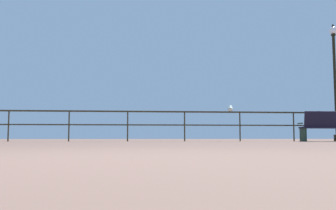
% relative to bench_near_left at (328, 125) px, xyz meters
% --- Properties ---
extents(ground_plane, '(60.00, 60.00, 0.00)m').
position_rel_bench_near_left_xyz_m(ground_plane, '(-6.30, -8.93, -0.51)').
color(ground_plane, '#7D5C4D').
extents(pier_railing, '(18.59, 0.05, 0.99)m').
position_rel_bench_near_left_xyz_m(pier_railing, '(-6.30, 0.88, 0.22)').
color(pier_railing, '#322A19').
rests_on(pier_railing, ground_plane).
extents(bench_near_left, '(1.65, 0.77, 0.94)m').
position_rel_bench_near_left_xyz_m(bench_near_left, '(0.00, 0.00, 0.00)').
color(bench_near_left, black).
rests_on(bench_near_left, ground_plane).
extents(lamppost_center, '(0.27, 0.27, 4.16)m').
position_rel_bench_near_left_xyz_m(lamppost_center, '(0.93, 1.12, 1.80)').
color(lamppost_center, black).
rests_on(lamppost_center, ground_plane).
extents(seagull_on_rail, '(0.25, 0.45, 0.22)m').
position_rel_bench_near_left_xyz_m(seagull_on_rail, '(-2.90, 0.90, 0.58)').
color(seagull_on_rail, silver).
rests_on(seagull_on_rail, pier_railing).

